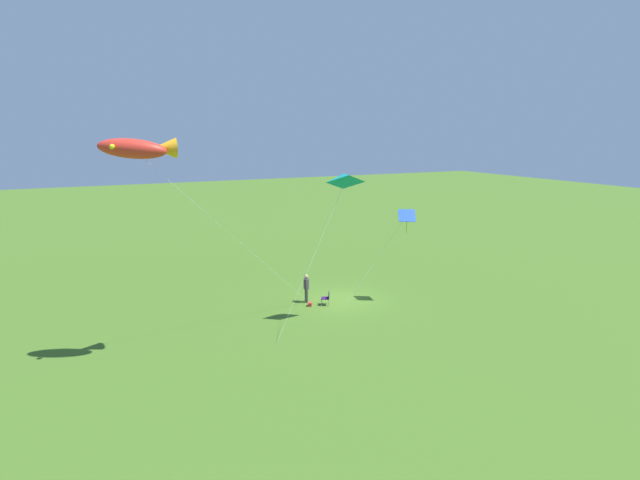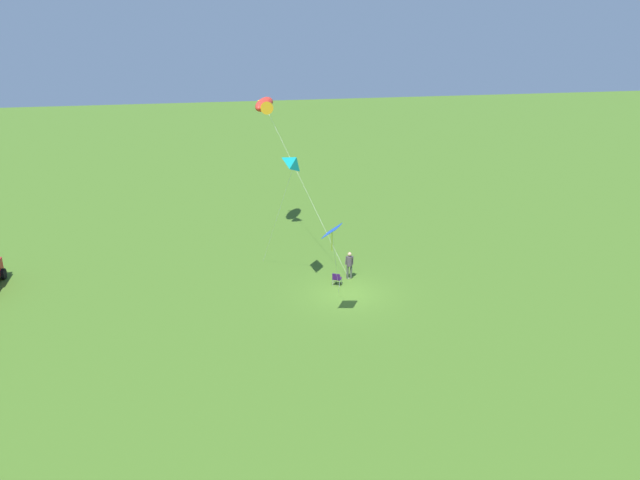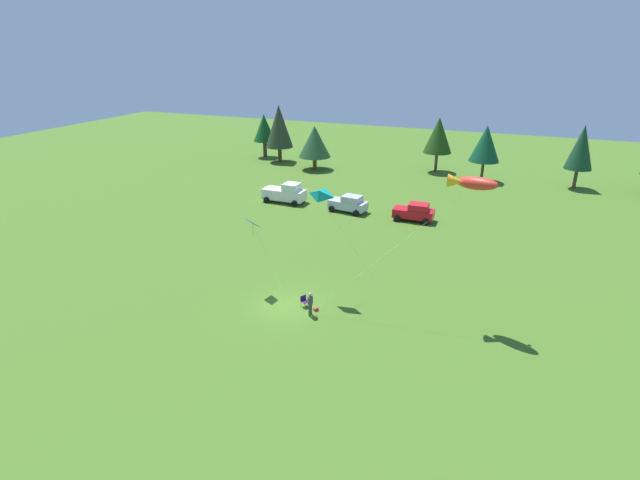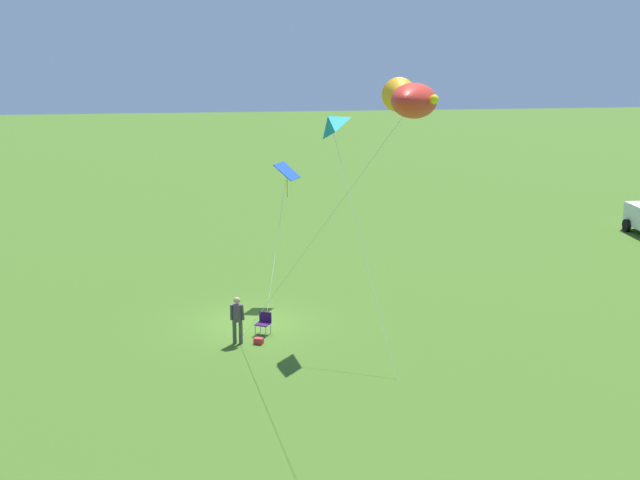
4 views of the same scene
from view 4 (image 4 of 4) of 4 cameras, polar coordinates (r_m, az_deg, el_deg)
ground_plane at (r=34.17m, az=-4.39°, el=-5.34°), size 160.00×160.00×0.00m
person_kite_flyer at (r=31.81m, az=-5.32°, el=-4.90°), size 0.38×0.52×1.74m
folding_chair at (r=32.85m, az=-3.61°, el=-5.23°), size 0.65×0.65×0.82m
backpack_on_grass at (r=32.03m, az=-3.95°, el=-6.46°), size 0.34×0.38×0.22m
kite_large_fish at (r=21.36m, az=5.88°, el=8.92°), size 11.37×5.00×9.95m
kite_delta_teal at (r=31.28m, az=0.51°, el=7.43°), size 5.43×2.34×8.21m
kite_diamond_blue at (r=36.24m, az=-2.14°, el=4.24°), size 3.96×1.76×5.58m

